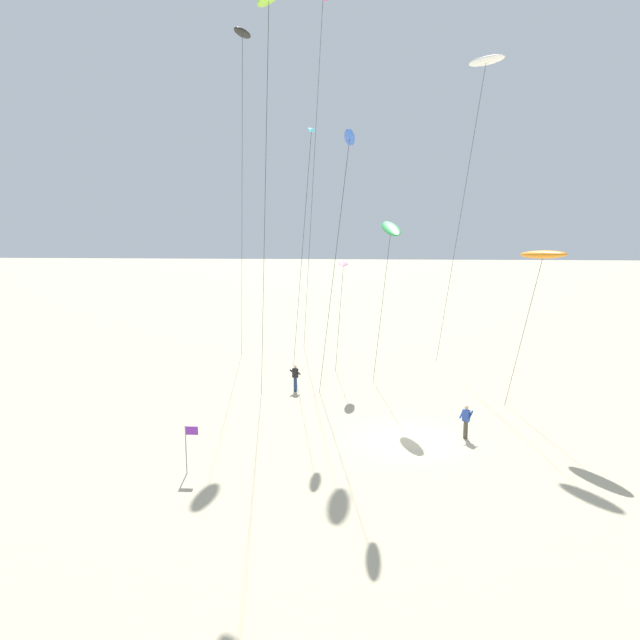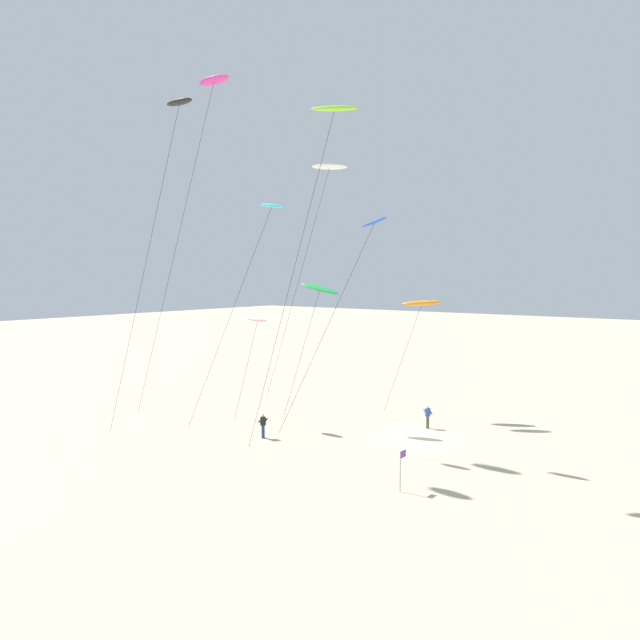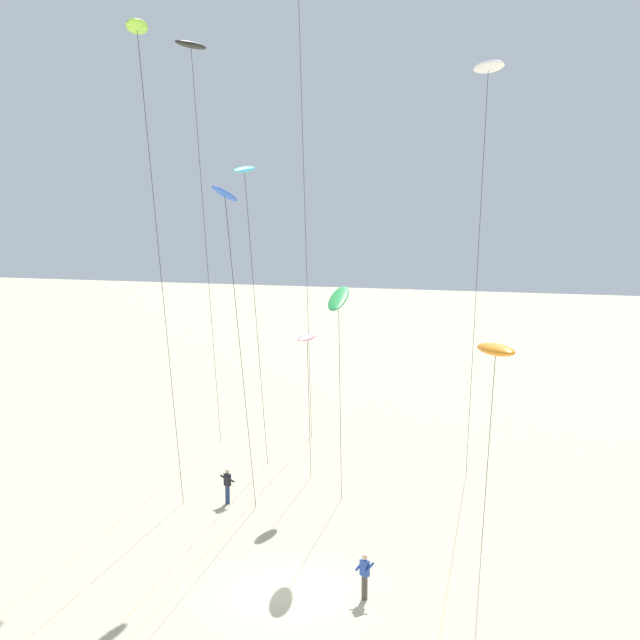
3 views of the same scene
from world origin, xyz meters
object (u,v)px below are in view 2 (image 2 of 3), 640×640
Objects in this scene: kite_blue at (372,228)px; kite_lime at (334,112)px; kite_magenta at (213,84)px; kite_flyer_nearest at (428,416)px; kite_green at (319,289)px; marker_flag at (402,462)px; kite_black at (179,106)px; kite_orange at (421,303)px; kite_white at (329,169)px; kite_pink at (257,321)px; kite_cyan at (270,211)px; kite_flyer_middle at (263,425)px.

kite_lime is at bearing 175.69° from kite_blue.
kite_magenta is 28.66m from kite_flyer_nearest.
kite_green is 17.26m from marker_flag.
marker_flag is at bearing -158.43° from kite_flyer_nearest.
marker_flag is at bearing -88.64° from kite_black.
kite_white reaches higher than kite_orange.
kite_lime is at bearing -174.49° from kite_orange.
kite_flyer_nearest is at bearing -59.90° from kite_pink.
kite_pink is 0.74× the size of kite_green.
kite_cyan reaches higher than kite_flyer_nearest.
kite_white is 28.10m from marker_flag.
marker_flag reaches higher than kite_flyer_nearest.
kite_orange reaches higher than kite_flyer_middle.
kite_cyan is at bearing 172.25° from kite_green.
kite_flyer_nearest is at bearing -8.48° from kite_lime.
kite_black reaches higher than kite_cyan.
kite_black is at bearing 155.09° from kite_green.
kite_flyer_middle is at bearing 159.57° from kite_orange.
kite_lime is at bearing 171.52° from kite_flyer_nearest.
kite_white reaches higher than kite_cyan.
kite_blue reaches higher than kite_green.
kite_cyan is 11.16m from kite_magenta.
kite_cyan is 8.48m from kite_pink.
kite_black is at bearing 123.61° from kite_blue.
kite_magenta reaches higher than kite_flyer_middle.
kite_blue is 7.04× the size of marker_flag.
kite_orange is 0.36× the size of kite_magenta.
kite_white reaches higher than kite_blue.
kite_black is (-9.30, 4.32, 11.88)m from kite_green.
kite_blue is 16.64m from kite_magenta.
kite_pink is 4.72× the size of kite_flyer_middle.
kite_cyan is 8.80m from kite_black.
kite_black is at bearing 91.36° from marker_flag.
kite_black is 6.17m from kite_magenta.
marker_flag is at bearing -113.31° from kite_lime.
kite_magenta is 30.18m from marker_flag.
kite_cyan is at bearing -165.32° from kite_white.
kite_pink is 5.18m from kite_green.
kite_flyer_nearest is 13.28m from marker_flag.
kite_flyer_middle is (3.59, -3.86, -21.00)m from kite_black.
kite_cyan is at bearing 76.98° from kite_lime.
kite_pink is at bearing 178.34° from kite_white.
kite_black is at bearing 176.37° from kite_white.
kite_pink is (1.87, 2.98, -7.71)m from kite_cyan.
kite_lime is 13.05m from kite_magenta.
kite_flyer_nearest is at bearing -42.13° from kite_black.
kite_magenta is 12.10× the size of marker_flag.
kite_pink is at bearing -61.83° from kite_magenta.
kite_orange is at bearing -20.43° from kite_flyer_middle.
kite_orange is at bearing 9.22° from kite_blue.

